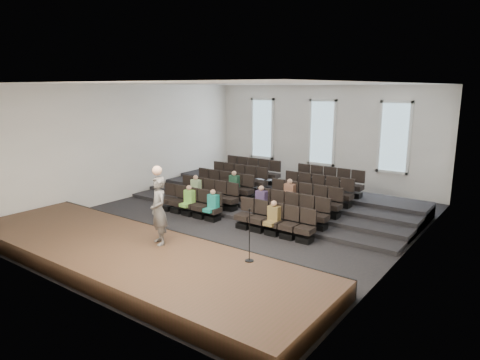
{
  "coord_description": "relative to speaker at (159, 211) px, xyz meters",
  "views": [
    {
      "loc": [
        9.14,
        -12.34,
        4.89
      ],
      "look_at": [
        -0.26,
        0.5,
        1.42
      ],
      "focal_mm": 32.0,
      "sensor_mm": 36.0,
      "label": 1
    }
  ],
  "objects": [
    {
      "name": "speaker",
      "position": [
        0.0,
        0.0,
        0.0
      ],
      "size": [
        0.85,
        0.73,
        1.96
      ],
      "primitive_type": "imported",
      "rotation": [
        0.0,
        0.0,
        -0.44
      ],
      "color": "#585553",
      "rests_on": "stage"
    },
    {
      "name": "audience",
      "position": [
        -0.81,
        4.66,
        -0.67
      ],
      "size": [
        4.85,
        2.64,
        1.1
      ],
      "color": "#82D053",
      "rests_on": "seating_rows"
    },
    {
      "name": "wall_left",
      "position": [
        -6.47,
        4.35,
        1.02
      ],
      "size": [
        0.04,
        14.0,
        5.0
      ],
      "primitive_type": "cube",
      "color": "white",
      "rests_on": "ground"
    },
    {
      "name": "wall_back",
      "position": [
        -0.45,
        11.37,
        1.02
      ],
      "size": [
        12.0,
        0.04,
        5.0
      ],
      "primitive_type": "cube",
      "color": "white",
      "rests_on": "ground"
    },
    {
      "name": "stage_lip",
      "position": [
        -0.45,
        1.02,
        -1.23
      ],
      "size": [
        11.8,
        0.06,
        0.52
      ],
      "primitive_type": "cube",
      "color": "black",
      "rests_on": "ground"
    },
    {
      "name": "ground",
      "position": [
        -0.45,
        4.35,
        -1.48
      ],
      "size": [
        14.0,
        14.0,
        0.0
      ],
      "primitive_type": "plane",
      "color": "black",
      "rests_on": "ground"
    },
    {
      "name": "risers",
      "position": [
        -0.45,
        7.52,
        -1.28
      ],
      "size": [
        11.8,
        4.8,
        0.6
      ],
      "color": "black",
      "rests_on": "ground"
    },
    {
      "name": "wall_right",
      "position": [
        5.57,
        4.35,
        1.02
      ],
      "size": [
        0.04,
        14.0,
        5.0
      ],
      "primitive_type": "cube",
      "color": "white",
      "rests_on": "ground"
    },
    {
      "name": "seating_rows",
      "position": [
        -0.45,
        5.89,
        -0.8
      ],
      "size": [
        6.8,
        4.7,
        1.67
      ],
      "color": "black",
      "rests_on": "ground"
    },
    {
      "name": "stage",
      "position": [
        -0.45,
        -0.75,
        -1.23
      ],
      "size": [
        11.8,
        3.6,
        0.5
      ],
      "primitive_type": "cube",
      "color": "#40281B",
      "rests_on": "ground"
    },
    {
      "name": "mic_stand",
      "position": [
        2.79,
        0.49,
        -0.56
      ],
      "size": [
        0.23,
        0.23,
        1.4
      ],
      "color": "black",
      "rests_on": "stage"
    },
    {
      "name": "wall_front",
      "position": [
        -0.45,
        -2.67,
        1.02
      ],
      "size": [
        12.0,
        0.04,
        5.0
      ],
      "primitive_type": "cube",
      "color": "white",
      "rests_on": "ground"
    },
    {
      "name": "windows",
      "position": [
        -0.45,
        11.31,
        1.22
      ],
      "size": [
        8.44,
        0.1,
        3.24
      ],
      "color": "white",
      "rests_on": "wall_back"
    },
    {
      "name": "ceiling",
      "position": [
        -0.45,
        4.35,
        3.53
      ],
      "size": [
        12.0,
        14.0,
        0.02
      ],
      "primitive_type": "cube",
      "color": "white",
      "rests_on": "ground"
    }
  ]
}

